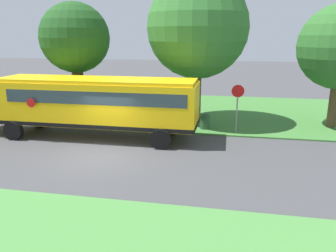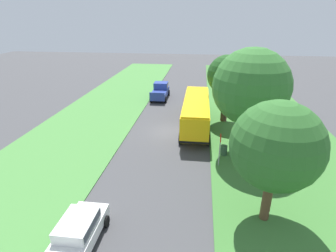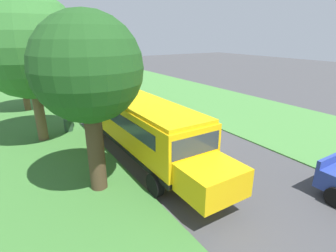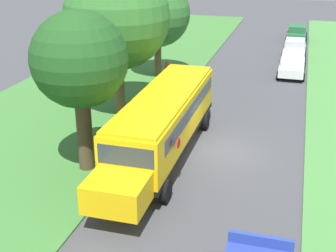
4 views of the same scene
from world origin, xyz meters
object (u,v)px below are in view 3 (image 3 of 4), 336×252
object	(u,v)px
car_green_furthest	(86,72)
school_bus	(138,121)
car_white_nearest	(118,84)
oak_tree_beside_bus	(90,68)
trash_bin	(68,126)
car_silver_middle	(101,78)
stop_sign	(68,101)
oak_tree_roadside_mid	(29,45)
oak_tree_far_end	(16,56)

from	to	relation	value
car_green_furthest	school_bus	bearing A→B (deg)	-100.53
car_white_nearest	oak_tree_beside_bus	world-z (taller)	oak_tree_beside_bus
trash_bin	car_green_furthest	bearing A→B (deg)	71.24
school_bus	car_green_furthest	world-z (taller)	school_bus
oak_tree_beside_bus	car_green_furthest	bearing A→B (deg)	75.06
car_silver_middle	stop_sign	distance (m)	16.22
car_green_furthest	stop_sign	xyz separation A→B (m)	(-7.40, -21.51, 0.86)
oak_tree_roadside_mid	stop_sign	bearing A→B (deg)	48.46
school_bus	stop_sign	size ratio (longest dim) A/B	4.53
car_silver_middle	stop_sign	bearing A→B (deg)	-117.18
oak_tree_far_end	car_white_nearest	bearing A→B (deg)	18.26
trash_bin	stop_sign	bearing A→B (deg)	74.06
school_bus	oak_tree_roadside_mid	size ratio (longest dim) A/B	1.42
car_silver_middle	oak_tree_beside_bus	world-z (taller)	oak_tree_beside_bus
school_bus	stop_sign	xyz separation A→B (m)	(-2.00, 7.53, -0.19)
car_silver_middle	oak_tree_beside_bus	xyz separation A→B (m)	(-8.32, -24.09, 4.27)
car_green_furthest	oak_tree_far_end	bearing A→B (deg)	-121.43
oak_tree_beside_bus	oak_tree_far_end	world-z (taller)	oak_tree_beside_bus
car_green_furthest	oak_tree_beside_bus	distance (m)	32.57
school_bus	oak_tree_beside_bus	world-z (taller)	oak_tree_beside_bus
car_green_furthest	oak_tree_roadside_mid	bearing A→B (deg)	-111.74
school_bus	oak_tree_roadside_mid	bearing A→B (deg)	129.06
car_white_nearest	car_green_furthest	xyz separation A→B (m)	(0.00, 12.85, 0.00)
oak_tree_roadside_mid	trash_bin	size ratio (longest dim) A/B	9.72
oak_tree_beside_bus	oak_tree_far_end	bearing A→B (deg)	95.73
car_white_nearest	stop_sign	size ratio (longest dim) A/B	1.61
school_bus	car_silver_middle	size ratio (longest dim) A/B	2.82
oak_tree_far_end	trash_bin	size ratio (longest dim) A/B	7.84
stop_sign	trash_bin	distance (m)	2.24
school_bus	oak_tree_far_end	size ratio (longest dim) A/B	1.76
oak_tree_roadside_mid	trash_bin	world-z (taller)	oak_tree_roadside_mid
car_green_furthest	oak_tree_roadside_mid	size ratio (longest dim) A/B	0.50
oak_tree_beside_bus	car_silver_middle	bearing A→B (deg)	70.94
trash_bin	oak_tree_far_end	bearing A→B (deg)	105.10
car_white_nearest	car_green_furthest	world-z (taller)	same
stop_sign	school_bus	bearing A→B (deg)	-75.12
stop_sign	oak_tree_roadside_mid	bearing A→B (deg)	-131.54
car_green_furthest	oak_tree_roadside_mid	distance (m)	26.22
car_silver_middle	trash_bin	xyz separation A→B (m)	(-7.90, -16.17, -0.43)
school_bus	car_white_nearest	size ratio (longest dim) A/B	2.82
oak_tree_beside_bus	oak_tree_far_end	size ratio (longest dim) A/B	1.03
car_green_furthest	oak_tree_beside_bus	world-z (taller)	oak_tree_beside_bus
oak_tree_beside_bus	trash_bin	distance (m)	9.22
school_bus	oak_tree_roadside_mid	world-z (taller)	oak_tree_roadside_mid
oak_tree_far_end	stop_sign	bearing A→B (deg)	-65.75
car_silver_middle	trash_bin	bearing A→B (deg)	-116.05
oak_tree_roadside_mid	trash_bin	xyz separation A→B (m)	(1.64, 0.66, -5.29)
school_bus	trash_bin	world-z (taller)	school_bus
car_silver_middle	oak_tree_far_end	bearing A→B (deg)	-137.55
school_bus	oak_tree_far_end	xyz separation A→B (m)	(-4.44, 12.94, 2.72)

